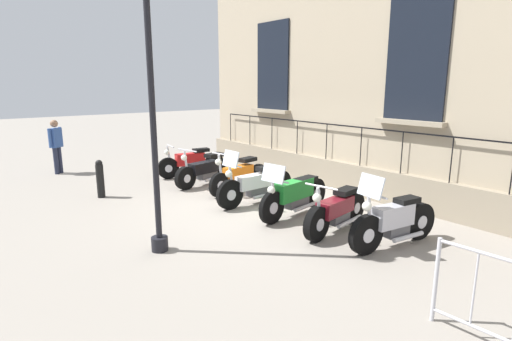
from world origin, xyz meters
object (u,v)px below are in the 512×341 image
object	(u,v)px
motorcycle_red	(191,162)
motorcycle_white	(256,185)
motorcycle_orange	(239,176)
motorcycle_silver	(394,222)
pedestrian_standing	(56,144)
motorcycle_maroon	(336,211)
motorcycle_black	(206,170)
lamppost	(151,77)
bollard	(100,179)
motorcycle_green	(295,194)

from	to	relation	value
motorcycle_red	motorcycle_white	size ratio (longest dim) A/B	0.94
motorcycle_orange	motorcycle_silver	world-z (taller)	motorcycle_silver
motorcycle_red	motorcycle_silver	bearing A→B (deg)	90.34
pedestrian_standing	motorcycle_white	bearing A→B (deg)	114.42
motorcycle_maroon	pedestrian_standing	bearing A→B (deg)	-71.50
motorcycle_black	lamppost	world-z (taller)	lamppost
motorcycle_white	motorcycle_silver	distance (m)	3.51
motorcycle_maroon	motorcycle_silver	size ratio (longest dim) A/B	0.99
motorcycle_maroon	motorcycle_white	bearing A→B (deg)	-88.80
motorcycle_orange	motorcycle_black	bearing A→B (deg)	-76.66
motorcycle_black	lamppost	bearing A→B (deg)	48.59
motorcycle_white	lamppost	distance (m)	4.01
motorcycle_orange	lamppost	distance (m)	4.64
lamppost	pedestrian_standing	xyz separation A→B (m)	(-0.11, -7.46, -1.92)
motorcycle_black	motorcycle_white	distance (m)	2.25
motorcycle_silver	bollard	bearing A→B (deg)	-64.81
motorcycle_red	motorcycle_silver	distance (m)	6.89
motorcycle_black	pedestrian_standing	xyz separation A→B (m)	(2.89, -4.07, 0.54)
bollard	pedestrian_standing	bearing A→B (deg)	-87.26
lamppost	motorcycle_maroon	bearing A→B (deg)	157.34
motorcycle_silver	lamppost	bearing A→B (deg)	-36.15
motorcycle_black	motorcycle_orange	xyz separation A→B (m)	(-0.28, 1.20, 0.02)
motorcycle_silver	motorcycle_red	bearing A→B (deg)	-89.66
motorcycle_white	motorcycle_maroon	world-z (taller)	motorcycle_white
pedestrian_standing	motorcycle_black	bearing A→B (deg)	125.34
motorcycle_red	motorcycle_white	distance (m)	3.40
motorcycle_white	bollard	bearing A→B (deg)	-45.66
motorcycle_white	lamppost	world-z (taller)	lamppost
motorcycle_green	motorcycle_white	bearing A→B (deg)	-85.68
motorcycle_black	motorcycle_maroon	distance (m)	4.66
motorcycle_red	motorcycle_maroon	bearing A→B (deg)	88.46
motorcycle_white	bollard	distance (m)	3.86
motorcycle_red	pedestrian_standing	world-z (taller)	pedestrian_standing
motorcycle_black	motorcycle_green	bearing A→B (deg)	91.26
motorcycle_orange	pedestrian_standing	bearing A→B (deg)	-58.97
motorcycle_maroon	lamppost	size ratio (longest dim) A/B	0.40
motorcycle_red	motorcycle_orange	size ratio (longest dim) A/B	1.01
motorcycle_black	lamppost	size ratio (longest dim) A/B	0.43
motorcycle_red	motorcycle_white	bearing A→B (deg)	86.51
lamppost	pedestrian_standing	bearing A→B (deg)	-90.84
motorcycle_green	bollard	size ratio (longest dim) A/B	2.30
motorcycle_green	motorcycle_silver	distance (m)	2.29
motorcycle_black	bollard	size ratio (longest dim) A/B	2.20
bollard	pedestrian_standing	xyz separation A→B (m)	(0.17, -3.56, 0.47)
motorcycle_black	motorcycle_white	xyz separation A→B (m)	(0.02, 2.25, 0.04)
motorcycle_silver	lamppost	world-z (taller)	lamppost
motorcycle_red	motorcycle_black	size ratio (longest dim) A/B	1.01
motorcycle_silver	motorcycle_white	bearing A→B (deg)	-85.96
lamppost	bollard	world-z (taller)	lamppost
bollard	motorcycle_silver	bearing A→B (deg)	115.19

